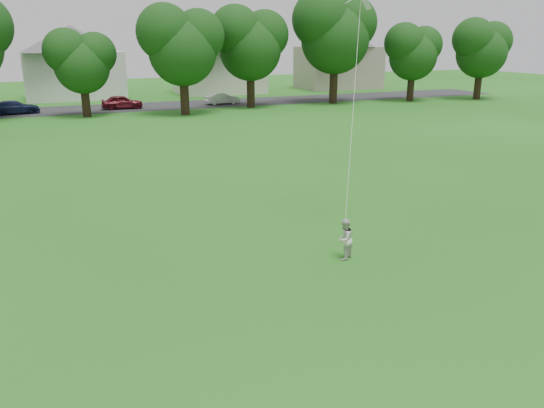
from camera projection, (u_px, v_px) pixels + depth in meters
name	position (u px, v px, depth m)	size (l,w,h in m)	color
ground	(224.00, 344.00, 11.23)	(160.00, 160.00, 0.00)	#205B14
street	(84.00, 109.00, 48.23)	(90.00, 7.00, 0.01)	#2D2D30
older_boy	(344.00, 239.00, 15.38)	(0.60, 0.47, 1.23)	silver
kite	(353.00, 108.00, 15.82)	(1.36, 1.93, 7.45)	white
tree_row	(130.00, 39.00, 43.02)	(81.07, 8.66, 10.90)	black
house_row	(80.00, 53.00, 55.91)	(77.87, 14.23, 9.46)	white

